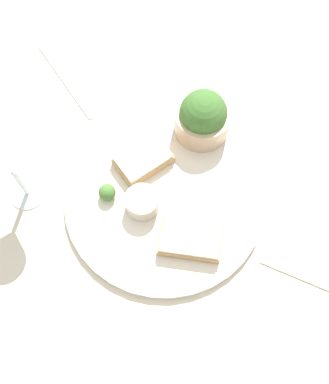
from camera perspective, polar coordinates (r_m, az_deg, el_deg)
The scene contains 10 objects.
ground_plane at distance 0.82m, azimuth 0.00°, elevation -0.90°, with size 4.00×4.00×0.00m, color beige.
dinner_plate at distance 0.81m, azimuth 0.00°, elevation -0.72°, with size 0.34×0.34×0.01m.
salad_bowl at distance 0.83m, azimuth 4.55°, elevation 8.83°, with size 0.10×0.10×0.09m.
sauce_ramekin at distance 0.78m, azimuth -2.67°, elevation -1.18°, with size 0.05×0.05×0.04m.
cheese_toast_near at distance 0.77m, azimuth 3.11°, elevation -5.39°, with size 0.11×0.09×0.03m.
cheese_toast_far at distance 0.82m, azimuth -2.56°, elevation 3.87°, with size 0.11×0.10×0.03m.
wine_glass at distance 0.75m, azimuth -18.18°, elevation 3.20°, with size 0.08×0.08×0.16m.
garnish at distance 0.80m, azimuth -6.82°, elevation -0.04°, with size 0.03×0.03×0.03m.
napkin at distance 0.83m, azimuth 17.46°, elevation -6.20°, with size 0.19×0.18×0.01m.
fork at distance 0.95m, azimuth -11.74°, elevation 12.78°, with size 0.10×0.17×0.01m.
Camera 1 is at (-0.02, -0.30, 0.76)m, focal length 45.00 mm.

